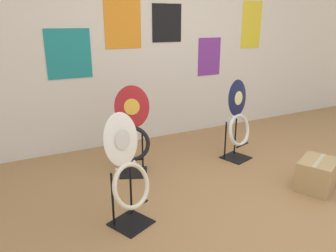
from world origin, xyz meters
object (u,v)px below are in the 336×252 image
toilet_seat_display_crimson_swirl (132,134)px  storage_box (317,174)px  toilet_seat_display_white_plain (127,172)px  toilet_seat_display_navy_moon (238,121)px

toilet_seat_display_crimson_swirl → storage_box: toilet_seat_display_crimson_swirl is taller
toilet_seat_display_white_plain → toilet_seat_display_navy_moon: toilet_seat_display_navy_moon is taller
toilet_seat_display_navy_moon → toilet_seat_display_crimson_swirl: bearing=170.7°
toilet_seat_display_navy_moon → storage_box: toilet_seat_display_navy_moon is taller
storage_box → toilet_seat_display_white_plain: bearing=170.9°
toilet_seat_display_navy_moon → storage_box: bearing=-76.4°
toilet_seat_display_white_plain → toilet_seat_display_navy_moon: size_ratio=0.98×
toilet_seat_display_white_plain → toilet_seat_display_navy_moon: bearing=22.2°
toilet_seat_display_white_plain → storage_box: size_ratio=1.86×
toilet_seat_display_crimson_swirl → toilet_seat_display_white_plain: toilet_seat_display_crimson_swirl is taller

